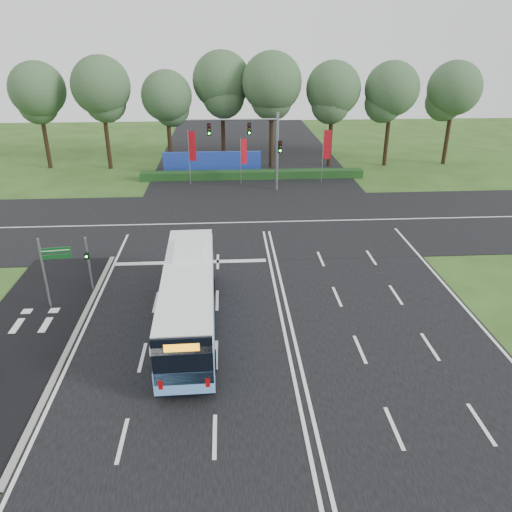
% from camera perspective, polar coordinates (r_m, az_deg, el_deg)
% --- Properties ---
extents(ground, '(120.00, 120.00, 0.00)m').
position_cam_1_polar(ground, '(27.42, 2.47, -4.94)').
color(ground, '#2A4918').
rests_on(ground, ground).
extents(road_main, '(20.00, 120.00, 0.04)m').
position_cam_1_polar(road_main, '(27.41, 2.47, -4.91)').
color(road_main, black).
rests_on(road_main, ground).
extents(road_cross, '(120.00, 14.00, 0.05)m').
position_cam_1_polar(road_cross, '(38.29, 0.65, 3.88)').
color(road_cross, black).
rests_on(road_cross, ground).
extents(bike_path, '(5.00, 18.00, 0.06)m').
position_cam_1_polar(bike_path, '(26.59, -24.98, -8.41)').
color(bike_path, black).
rests_on(bike_path, ground).
extents(kerb_strip, '(0.25, 18.00, 0.12)m').
position_cam_1_polar(kerb_strip, '(25.79, -19.98, -8.47)').
color(kerb_strip, gray).
rests_on(kerb_strip, ground).
extents(city_bus, '(2.65, 11.44, 3.27)m').
position_cam_1_polar(city_bus, '(24.36, -7.68, -4.75)').
color(city_bus, '#66A8EE').
rests_on(city_bus, ground).
extents(pedestrian_signal, '(0.29, 0.41, 3.22)m').
position_cam_1_polar(pedestrian_signal, '(28.99, -18.59, -0.69)').
color(pedestrian_signal, gray).
rests_on(pedestrian_signal, ground).
extents(street_sign, '(1.54, 0.26, 3.96)m').
position_cam_1_polar(street_sign, '(27.59, -22.51, -0.92)').
color(street_sign, gray).
rests_on(street_sign, ground).
extents(banner_flag_left, '(0.73, 0.28, 5.14)m').
position_cam_1_polar(banner_flag_left, '(47.85, -7.39, 11.96)').
color(banner_flag_left, gray).
rests_on(banner_flag_left, ground).
extents(banner_flag_mid, '(0.62, 0.25, 4.37)m').
position_cam_1_polar(banner_flag_mid, '(47.76, -1.49, 11.56)').
color(banner_flag_mid, gray).
rests_on(banner_flag_mid, ground).
extents(banner_flag_right, '(0.74, 0.19, 5.09)m').
position_cam_1_polar(banner_flag_right, '(48.71, 7.99, 12.11)').
color(banner_flag_right, gray).
rests_on(banner_flag_right, ground).
extents(traffic_light_gantry, '(8.41, 0.28, 7.00)m').
position_cam_1_polar(traffic_light_gantry, '(45.23, 0.14, 13.18)').
color(traffic_light_gantry, gray).
rests_on(traffic_light_gantry, ground).
extents(hedge, '(22.00, 1.20, 0.80)m').
position_cam_1_polar(hedge, '(50.07, -0.40, 9.27)').
color(hedge, '#153513').
rests_on(hedge, ground).
extents(blue_hoarding, '(10.00, 0.30, 2.20)m').
position_cam_1_polar(blue_hoarding, '(52.27, -5.02, 10.61)').
color(blue_hoarding, '#1D379D').
rests_on(blue_hoarding, ground).
extents(eucalyptus_row, '(48.44, 8.38, 11.75)m').
position_cam_1_polar(eucalyptus_row, '(53.81, -0.99, 18.74)').
color(eucalyptus_row, black).
rests_on(eucalyptus_row, ground).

